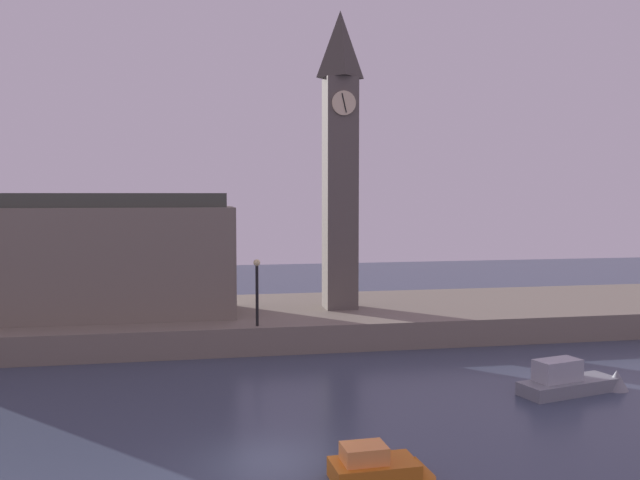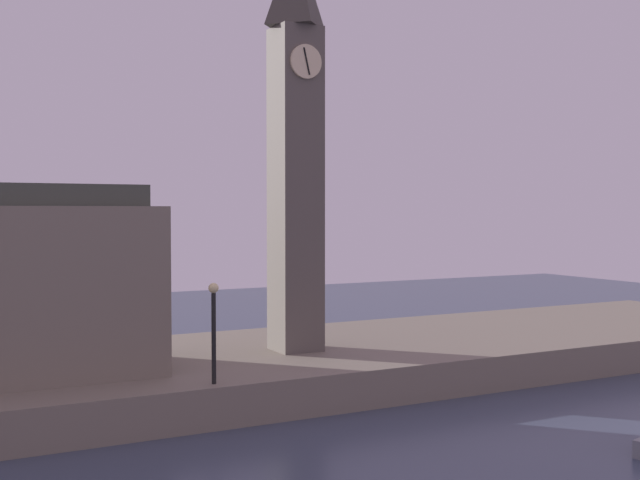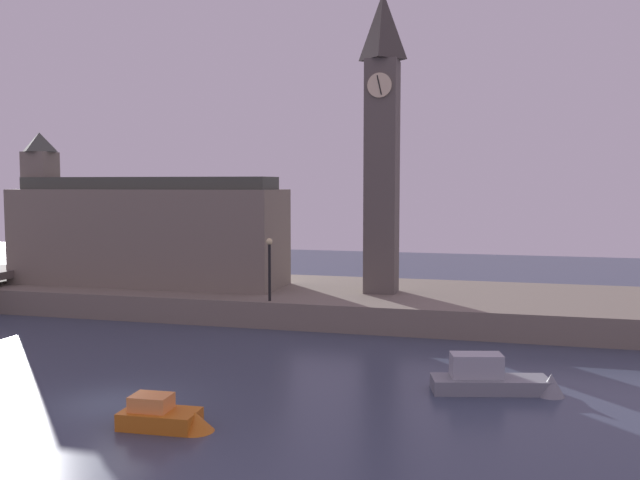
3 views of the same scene
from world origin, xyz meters
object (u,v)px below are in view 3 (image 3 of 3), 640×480
Objects in this scene: boat_patrol_orange at (168,417)px; parliament_hall at (142,232)px; streetlamp at (270,261)px; clock_tower at (382,139)px; boat_cruiser_grey at (503,381)px.

parliament_hall is at bearing 120.85° from boat_patrol_orange.
parliament_hall is at bearing 156.91° from streetlamp.
clock_tower is 3.30× the size of boat_cruiser_grey.
parliament_hall reaches higher than boat_patrol_orange.
parliament_hall is at bearing 148.94° from boat_cruiser_grey.
parliament_hall is at bearing -178.86° from clock_tower.
boat_patrol_orange is at bearing -82.52° from streetlamp.
streetlamp is 0.65× the size of boat_cruiser_grey.
streetlamp is at bearing 143.34° from boat_cruiser_grey.
clock_tower is at bearing 81.10° from boat_patrol_orange.
clock_tower is 16.91m from parliament_hall.
boat_cruiser_grey is at bearing -62.86° from clock_tower.
clock_tower is 0.99× the size of parliament_hall.
boat_patrol_orange is at bearing -59.15° from parliament_hall.
streetlamp reaches higher than boat_cruiser_grey.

